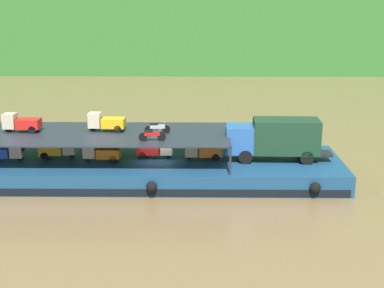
% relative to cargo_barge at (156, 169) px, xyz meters
% --- Properties ---
extents(ground_plane, '(400.00, 400.00, 0.00)m').
position_rel_cargo_barge_xyz_m(ground_plane, '(0.00, 0.03, -0.75)').
color(ground_plane, brown).
extents(cargo_barge, '(27.62, 8.73, 1.50)m').
position_rel_cargo_barge_xyz_m(cargo_barge, '(0.00, 0.00, 0.00)').
color(cargo_barge, navy).
rests_on(cargo_barge, ground).
extents(covered_lorry, '(7.90, 2.45, 3.10)m').
position_rel_cargo_barge_xyz_m(covered_lorry, '(8.82, -0.00, 2.45)').
color(covered_lorry, '#285BA3').
rests_on(covered_lorry, cargo_barge).
extents(cargo_rack, '(18.42, 7.33, 2.00)m').
position_rel_cargo_barge_xyz_m(cargo_rack, '(-3.80, 0.03, 2.69)').
color(cargo_rack, '#232833').
rests_on(cargo_rack, cargo_barge).
extents(mini_truck_lower_stern, '(2.75, 1.21, 1.38)m').
position_rel_cargo_barge_xyz_m(mini_truck_lower_stern, '(-11.10, -0.39, 1.44)').
color(mini_truck_lower_stern, '#1E47B7').
rests_on(mini_truck_lower_stern, cargo_barge).
extents(mini_truck_lower_aft, '(2.79, 1.29, 1.38)m').
position_rel_cargo_barge_xyz_m(mini_truck_lower_aft, '(-7.43, 0.49, 1.44)').
color(mini_truck_lower_aft, gold).
rests_on(mini_truck_lower_aft, cargo_barge).
extents(mini_truck_lower_mid, '(2.78, 1.27, 1.38)m').
position_rel_cargo_barge_xyz_m(mini_truck_lower_mid, '(-4.03, -0.42, 1.44)').
color(mini_truck_lower_mid, orange).
rests_on(mini_truck_lower_mid, cargo_barge).
extents(mini_truck_lower_fore, '(2.77, 1.25, 1.38)m').
position_rel_cargo_barge_xyz_m(mini_truck_lower_fore, '(-0.07, 0.54, 1.44)').
color(mini_truck_lower_fore, red).
rests_on(mini_truck_lower_fore, cargo_barge).
extents(mini_truck_lower_bow, '(2.79, 1.30, 1.38)m').
position_rel_cargo_barge_xyz_m(mini_truck_lower_bow, '(3.44, 0.13, 1.44)').
color(mini_truck_lower_bow, orange).
rests_on(mini_truck_lower_bow, cargo_barge).
extents(mini_truck_upper_stern, '(2.76, 1.24, 1.38)m').
position_rel_cargo_barge_xyz_m(mini_truck_upper_stern, '(-10.07, 0.43, 3.44)').
color(mini_truck_upper_stern, red).
rests_on(mini_truck_upper_stern, cargo_rack).
extents(mini_truck_upper_mid, '(2.78, 1.27, 1.38)m').
position_rel_cargo_barge_xyz_m(mini_truck_upper_mid, '(-3.78, 0.77, 3.44)').
color(mini_truck_upper_mid, gold).
rests_on(mini_truck_upper_mid, cargo_rack).
extents(motorcycle_upper_port, '(1.90, 0.55, 0.87)m').
position_rel_cargo_barge_xyz_m(motorcycle_upper_port, '(-0.10, -2.18, 3.18)').
color(motorcycle_upper_port, black).
rests_on(motorcycle_upper_port, cargo_rack).
extents(motorcycle_upper_centre, '(1.90, 0.55, 0.87)m').
position_rel_cargo_barge_xyz_m(motorcycle_upper_centre, '(0.11, 0.02, 3.18)').
color(motorcycle_upper_centre, black).
rests_on(motorcycle_upper_centre, cargo_rack).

